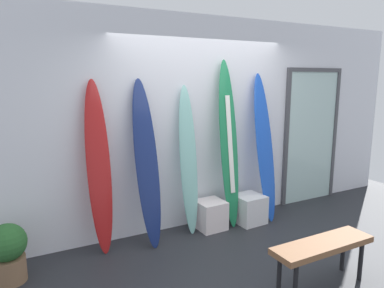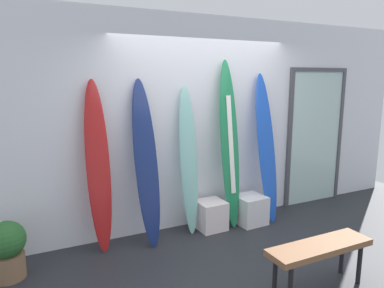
% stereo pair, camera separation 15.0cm
% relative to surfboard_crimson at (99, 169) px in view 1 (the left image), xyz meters
% --- Properties ---
extents(ground, '(8.00, 8.00, 0.04)m').
position_rel_surfboard_crimson_xyz_m(ground, '(1.45, -1.01, -1.00)').
color(ground, '#25272B').
extents(wall_back, '(7.20, 0.20, 2.80)m').
position_rel_surfboard_crimson_xyz_m(wall_back, '(1.45, 0.29, 0.42)').
color(wall_back, white).
rests_on(wall_back, ground).
extents(surfboard_crimson, '(0.29, 0.33, 1.99)m').
position_rel_surfboard_crimson_xyz_m(surfboard_crimson, '(0.00, 0.00, 0.00)').
color(surfboard_crimson, '#AE1B1C').
rests_on(surfboard_crimson, ground).
extents(surfboard_navy, '(0.31, 0.48, 2.00)m').
position_rel_surfboard_crimson_xyz_m(surfboard_navy, '(0.55, -0.06, 0.00)').
color(surfboard_navy, navy).
rests_on(surfboard_navy, ground).
extents(surfboard_seafoam, '(0.25, 0.33, 1.91)m').
position_rel_surfboard_crimson_xyz_m(surfboard_seafoam, '(1.14, 0.00, -0.03)').
color(surfboard_seafoam, '#82C3B9').
rests_on(surfboard_seafoam, ground).
extents(surfboard_emerald, '(0.27, 0.39, 2.24)m').
position_rel_surfboard_crimson_xyz_m(surfboard_emerald, '(1.73, -0.04, 0.13)').
color(surfboard_emerald, '#1E7C4C').
rests_on(surfboard_emerald, ground).
extents(surfboard_cobalt, '(0.28, 0.48, 2.07)m').
position_rel_surfboard_crimson_xyz_m(surfboard_cobalt, '(2.31, -0.08, 0.05)').
color(surfboard_cobalt, blue).
rests_on(surfboard_cobalt, ground).
extents(display_block_left, '(0.40, 0.40, 0.39)m').
position_rel_surfboard_crimson_xyz_m(display_block_left, '(2.02, -0.15, -0.79)').
color(display_block_left, silver).
rests_on(display_block_left, ground).
extents(display_block_center, '(0.37, 0.37, 0.38)m').
position_rel_surfboard_crimson_xyz_m(display_block_center, '(1.43, -0.07, -0.79)').
color(display_block_center, white).
rests_on(display_block_center, ground).
extents(glass_door, '(1.12, 0.06, 2.15)m').
position_rel_surfboard_crimson_xyz_m(glass_door, '(3.46, 0.17, 0.13)').
color(glass_door, silver).
rests_on(glass_door, ground).
extents(potted_plant, '(0.37, 0.37, 0.60)m').
position_rel_surfboard_crimson_xyz_m(potted_plant, '(-0.97, -0.24, -0.66)').
color(potted_plant, '#826044').
rests_on(potted_plant, ground).
extents(bench, '(1.08, 0.30, 0.46)m').
position_rel_surfboard_crimson_xyz_m(bench, '(1.69, -1.73, -0.59)').
color(bench, '#8B5D3C').
rests_on(bench, ground).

